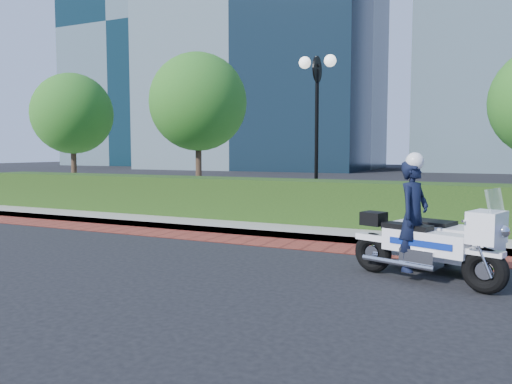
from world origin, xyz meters
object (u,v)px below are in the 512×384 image
at_px(lamppost, 317,109).
at_px(tree_a, 72,114).
at_px(police_motorcycle, 429,235).
at_px(tree_b, 198,102).

height_order(lamppost, tree_a, tree_a).
xyz_separation_m(lamppost, police_motorcycle, (3.46, -5.25, -2.33)).
bearing_deg(police_motorcycle, tree_a, 173.58).
xyz_separation_m(tree_a, tree_b, (5.50, 0.00, 0.21)).
bearing_deg(lamppost, police_motorcycle, -56.63).
relative_size(tree_b, police_motorcycle, 2.23).
relative_size(lamppost, tree_b, 0.86).
xyz_separation_m(lamppost, tree_a, (-10.00, 1.30, 0.26)).
bearing_deg(tree_b, tree_a, 180.00).
bearing_deg(tree_a, tree_b, 0.00).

